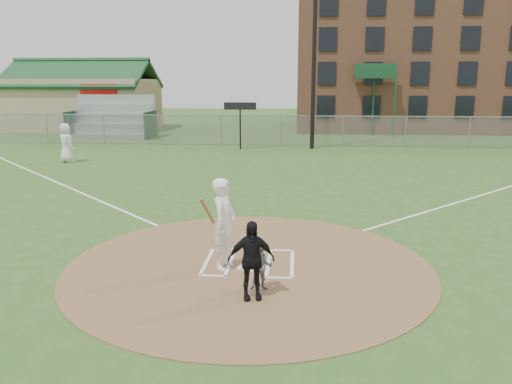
# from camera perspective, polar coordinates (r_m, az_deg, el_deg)

# --- Properties ---
(ground) EXTENTS (140.00, 140.00, 0.00)m
(ground) POSITION_cam_1_polar(r_m,az_deg,el_deg) (11.67, -0.82, -8.37)
(ground) COLOR #2D531C
(ground) RESTS_ON ground
(dirt_circle) EXTENTS (8.40, 8.40, 0.02)m
(dirt_circle) POSITION_cam_1_polar(r_m,az_deg,el_deg) (11.66, -0.82, -8.33)
(dirt_circle) COLOR olive
(dirt_circle) RESTS_ON ground
(home_plate) EXTENTS (0.58, 0.58, 0.03)m
(home_plate) POSITION_cam_1_polar(r_m,az_deg,el_deg) (11.49, -0.74, -8.53)
(home_plate) COLOR silver
(home_plate) RESTS_ON dirt_circle
(foul_line_first) EXTENTS (17.04, 17.04, 0.01)m
(foul_line_first) POSITION_cam_1_polar(r_m,az_deg,el_deg) (21.78, 26.00, 0.21)
(foul_line_first) COLOR white
(foul_line_first) RESTS_ON ground
(foul_line_third) EXTENTS (17.04, 17.04, 0.01)m
(foul_line_third) POSITION_cam_1_polar(r_m,az_deg,el_deg) (22.64, -21.75, 1.01)
(foul_line_third) COLOR white
(foul_line_third) RESTS_ON ground
(catcher) EXTENTS (0.49, 0.39, 0.96)m
(catcher) POSITION_cam_1_polar(r_m,az_deg,el_deg) (10.17, 0.57, -8.56)
(catcher) COLOR gray
(catcher) RESTS_ON dirt_circle
(umpire) EXTENTS (0.98, 0.57, 1.56)m
(umpire) POSITION_cam_1_polar(r_m,az_deg,el_deg) (9.67, -0.57, -7.79)
(umpire) COLOR black
(umpire) RESTS_ON dirt_circle
(ondeck_player) EXTENTS (1.19, 1.11, 2.04)m
(ondeck_player) POSITION_cam_1_polar(r_m,az_deg,el_deg) (28.14, -20.89, 5.26)
(ondeck_player) COLOR silver
(ondeck_player) RESTS_ON ground
(batters_boxes) EXTENTS (2.08, 1.88, 0.01)m
(batters_boxes) POSITION_cam_1_polar(r_m,az_deg,el_deg) (11.80, -0.75, -8.00)
(batters_boxes) COLOR white
(batters_boxes) RESTS_ON dirt_circle
(batter_at_plate) EXTENTS (0.76, 1.12, 2.06)m
(batter_at_plate) POSITION_cam_1_polar(r_m,az_deg,el_deg) (11.18, -3.68, -3.63)
(batter_at_plate) COLOR white
(batter_at_plate) RESTS_ON dirt_circle
(outfield_fence) EXTENTS (56.08, 0.08, 2.03)m
(outfield_fence) POSITION_cam_1_polar(r_m,az_deg,el_deg) (33.02, 2.89, 7.00)
(outfield_fence) COLOR slate
(outfield_fence) RESTS_ON ground
(bleachers) EXTENTS (6.08, 3.20, 3.20)m
(bleachers) POSITION_cam_1_polar(r_m,az_deg,el_deg) (39.72, -16.19, 8.28)
(bleachers) COLOR #B7BABF
(bleachers) RESTS_ON ground
(clubhouse) EXTENTS (12.20, 8.71, 6.23)m
(clubhouse) POSITION_cam_1_polar(r_m,az_deg,el_deg) (47.84, -19.02, 9.69)
(clubhouse) COLOR tan
(clubhouse) RESTS_ON ground
(brick_warehouse) EXTENTS (30.00, 17.17, 15.00)m
(brick_warehouse) POSITION_cam_1_polar(r_m,az_deg,el_deg) (51.16, 22.54, 15.30)
(brick_warehouse) COLOR #A16145
(brick_warehouse) RESTS_ON ground
(light_pole) EXTENTS (1.20, 0.30, 12.22)m
(light_pole) POSITION_cam_1_polar(r_m,az_deg,el_deg) (31.96, 6.69, 16.79)
(light_pole) COLOR black
(light_pole) RESTS_ON ground
(scoreboard_sign) EXTENTS (2.00, 0.10, 2.93)m
(scoreboard_sign) POSITION_cam_1_polar(r_m,az_deg,el_deg) (31.31, -1.83, 9.22)
(scoreboard_sign) COLOR black
(scoreboard_sign) RESTS_ON ground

